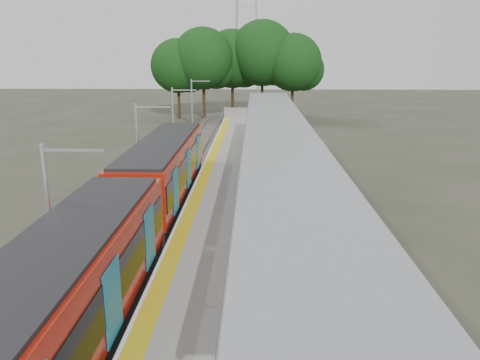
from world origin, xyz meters
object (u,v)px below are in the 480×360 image
bench_near (319,285)px  litter_bin (262,172)px  bench_far (272,139)px  info_pillar_near (278,302)px  train (131,211)px  info_pillar_far (262,172)px  bench_mid (298,201)px

bench_near → litter_bin: (-1.44, 14.10, -0.18)m
bench_far → info_pillar_near: 24.81m
train → bench_far: size_ratio=16.04×
info_pillar_far → litter_bin: 1.13m
bench_near → litter_bin: bearing=108.6°
bench_mid → info_pillar_far: bearing=91.5°
train → info_pillar_far: bearing=56.0°
bench_mid → info_pillar_near: info_pillar_near is taller
bench_mid → info_pillar_far: info_pillar_far is taller
train → bench_mid: 7.74m
info_pillar_near → litter_bin: 15.29m
bench_far → litter_bin: bench_far is taller
bench_mid → info_pillar_near: bearing=-116.3°
bench_near → litter_bin: size_ratio=2.05×
bench_far → bench_near: bearing=-72.9°
info_pillar_far → litter_bin: (0.05, 1.09, -0.27)m
bench_near → train: bearing=156.1°
bench_near → bench_mid: bench_near is taller
train → info_pillar_far: train is taller
train → litter_bin: train is taller
bench_far → info_pillar_near: size_ratio=1.02×
bench_near → bench_mid: (0.15, 8.40, -0.11)m
bench_mid → info_pillar_near: size_ratio=0.86×
info_pillar_far → train: bearing=-143.7°
train → bench_near: 8.52m
train → bench_mid: bearing=25.4°
info_pillar_near → bench_far: bearing=74.3°
train → litter_bin: (5.39, 9.01, -0.62)m
bench_mid → info_pillar_near: 9.69m
info_pillar_near → litter_bin: size_ratio=1.97×
bench_near → info_pillar_near: info_pillar_near is taller
bench_far → train: bearing=-92.9°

